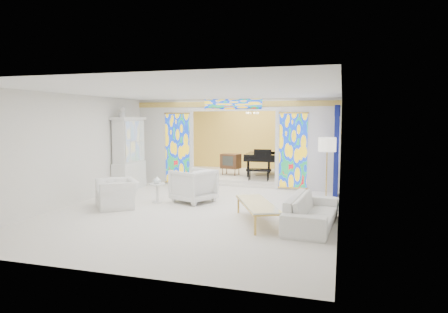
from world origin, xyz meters
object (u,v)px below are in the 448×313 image
(china_cabinet, at_px, (129,154))
(armchair_right, at_px, (193,185))
(coffee_table, at_px, (257,204))
(armchair_left, at_px, (117,194))
(sofa, at_px, (312,211))
(grand_piano, at_px, (268,157))
(tv_console, at_px, (231,161))

(china_cabinet, height_order, armchair_right, china_cabinet)
(armchair_right, bearing_deg, coffee_table, 76.38)
(armchair_right, bearing_deg, armchair_left, -30.55)
(china_cabinet, bearing_deg, sofa, -26.13)
(armchair_left, xyz_separation_m, grand_piano, (2.97, 5.90, 0.51))
(armchair_left, distance_m, coffee_table, 3.90)
(coffee_table, bearing_deg, armchair_left, 172.98)
(armchair_left, distance_m, grand_piano, 6.62)
(china_cabinet, relative_size, armchair_left, 2.41)
(armchair_left, distance_m, sofa, 5.10)
(tv_console, bearing_deg, armchair_left, -93.78)
(armchair_left, xyz_separation_m, tv_console, (1.58, 5.54, 0.34))
(armchair_left, height_order, coffee_table, armchair_left)
(armchair_left, height_order, armchair_right, armchair_right)
(armchair_right, distance_m, sofa, 3.77)
(armchair_right, xyz_separation_m, tv_console, (-0.12, 4.33, 0.23))
(china_cabinet, xyz_separation_m, coffee_table, (4.96, -3.04, -0.75))
(china_cabinet, xyz_separation_m, armchair_right, (2.79, -1.36, -0.70))
(grand_piano, bearing_deg, coffee_table, -84.31)
(china_cabinet, distance_m, sofa, 6.92)
(china_cabinet, relative_size, grand_piano, 1.04)
(armchair_right, relative_size, tv_console, 1.28)
(sofa, height_order, grand_piano, grand_piano)
(armchair_left, distance_m, armchair_right, 2.08)
(armchair_left, xyz_separation_m, armchair_right, (1.70, 1.21, 0.10))
(china_cabinet, xyz_separation_m, armchair_left, (1.09, -2.56, -0.80))
(sofa, distance_m, grand_piano, 6.72)
(sofa, relative_size, grand_piano, 0.89)
(china_cabinet, bearing_deg, tv_console, 48.10)
(armchair_right, relative_size, grand_piano, 0.40)
(coffee_table, xyz_separation_m, grand_piano, (-0.90, 6.37, 0.46))
(china_cabinet, xyz_separation_m, tv_console, (2.67, 2.98, -0.47))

